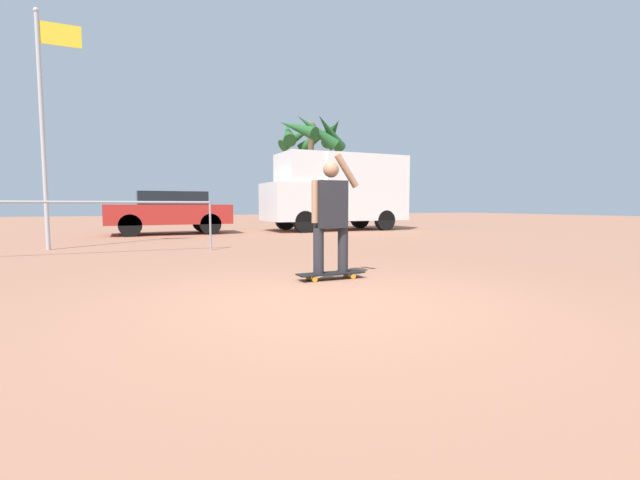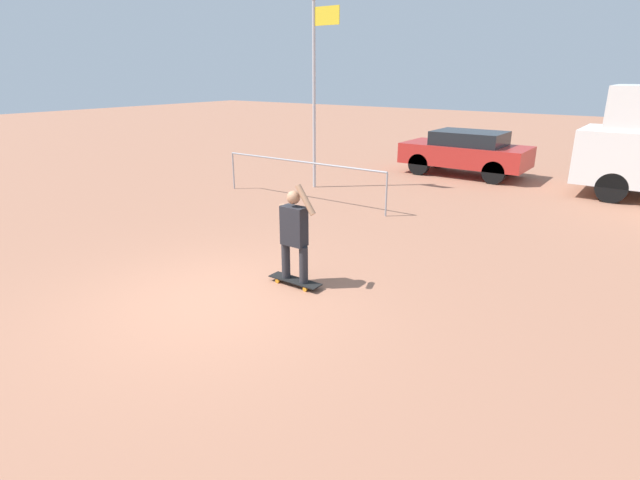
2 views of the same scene
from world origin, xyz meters
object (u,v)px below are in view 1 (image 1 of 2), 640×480
skateboard (331,274)px  flagpole (45,115)px  person_skateboarder (331,211)px  parked_car_red (170,211)px  palm_tree_near_van (311,135)px  camper_van (338,190)px

skateboard → flagpole: size_ratio=0.18×
person_skateboarder → parked_car_red: bearing=95.8°
flagpole → skateboard: bearing=-56.5°
palm_tree_near_van → skateboard: bearing=-112.7°
person_skateboarder → camper_van: (5.23, 10.08, 0.69)m
person_skateboarder → flagpole: bearing=123.5°
skateboard → parked_car_red: bearing=95.8°
skateboard → palm_tree_near_van: (7.12, 17.02, 4.78)m
skateboard → parked_car_red: parked_car_red is taller
palm_tree_near_van → flagpole: palm_tree_near_van is taller
skateboard → person_skateboarder: person_skateboarder is taller
palm_tree_near_van → flagpole: bearing=-135.2°
skateboard → camper_van: 11.46m
camper_van → palm_tree_near_van: 7.89m
camper_van → flagpole: bearing=-156.1°
skateboard → person_skateboarder: 0.84m
camper_van → flagpole: flagpole is taller
parked_car_red → flagpole: size_ratio=0.77×
skateboard → flagpole: (-3.97, 6.01, 2.87)m
person_skateboarder → parked_car_red: person_skateboarder is taller
camper_van → palm_tree_near_van: bearing=74.8°
person_skateboarder → camper_van: camper_van is taller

